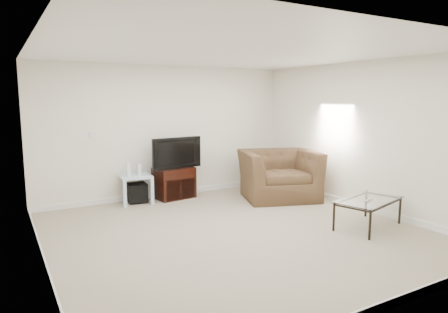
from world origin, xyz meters
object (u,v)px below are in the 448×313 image
television (174,152)px  coffee_table (368,213)px  tv_stand (174,183)px  recliner (279,166)px  side_table (136,189)px  subwoofer (137,193)px

television → coffee_table: bearing=-67.5°
tv_stand → coffee_table: bearing=-67.2°
recliner → tv_stand: bearing=169.3°
tv_stand → side_table: (-0.75, 0.00, -0.04)m
side_table → coffee_table: side_table is taller
side_table → tv_stand: bearing=0.0°
television → coffee_table: (1.77, -3.04, -0.67)m
tv_stand → subwoofer: bearing=171.1°
side_table → coffee_table: 3.98m
side_table → coffee_table: (2.53, -3.07, -0.05)m
subwoofer → recliner: size_ratio=0.24×
coffee_table → recliner: bearing=91.3°
recliner → coffee_table: size_ratio=1.29×
subwoofer → recliner: recliner is taller
side_table → subwoofer: 0.08m
tv_stand → recliner: 2.03m
tv_stand → side_table: 0.76m
tv_stand → television: 0.59m
recliner → television: bearing=170.0°
tv_stand → television: television is taller
television → tv_stand: bearing=89.6°
tv_stand → side_table: bearing=172.6°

